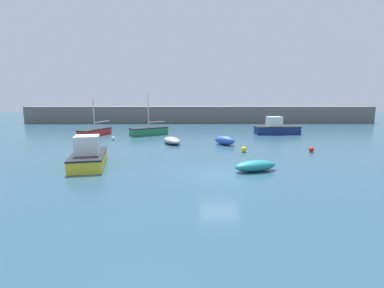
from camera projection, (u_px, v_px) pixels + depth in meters
The scene contains 12 objects.
ground_plane at pixel (219, 177), 19.05m from camera, with size 120.00×120.00×0.20m, color #284C60.
harbor_breakwater at pixel (200, 114), 52.17m from camera, with size 59.70×2.96×2.79m, color #66605B.
cabin_cruiser_white at pixel (88, 156), 21.31m from camera, with size 3.21×5.50×2.23m.
rowboat_blue_near at pixel (172, 140), 30.68m from camera, with size 2.56×3.42×0.66m.
sailboat_short_mast at pixel (149, 131), 36.89m from camera, with size 4.79×3.83×5.17m.
dinghy_near_pier at pixel (225, 140), 30.03m from camera, with size 2.46×2.50×0.88m.
open_tender_yellow at pixel (255, 166), 19.95m from camera, with size 3.19×2.02×0.73m.
motorboat_with_cabin at pixel (276, 128), 37.72m from camera, with size 5.73×2.15×2.19m.
sailboat_twin_hulled at pixel (95, 132), 36.38m from camera, with size 3.24×4.91×4.39m.
mooring_buoy_white at pixel (113, 138), 32.92m from camera, with size 0.40×0.40×0.40m, color white.
mooring_buoy_yellow at pixel (244, 149), 26.31m from camera, with size 0.49×0.49×0.49m, color yellow.
mooring_buoy_red at pixel (311, 150), 26.36m from camera, with size 0.45×0.45×0.45m, color red.
Camera 1 is at (-1.91, -18.40, 5.20)m, focal length 28.00 mm.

